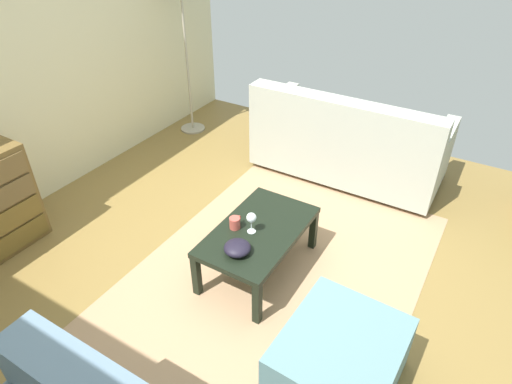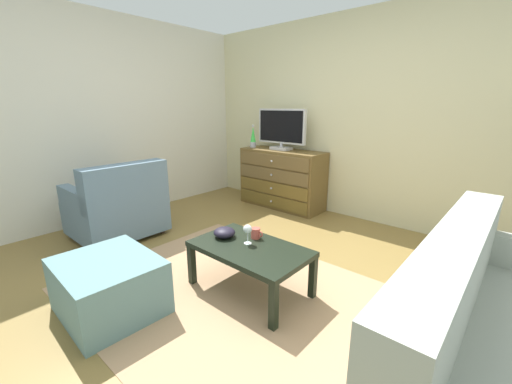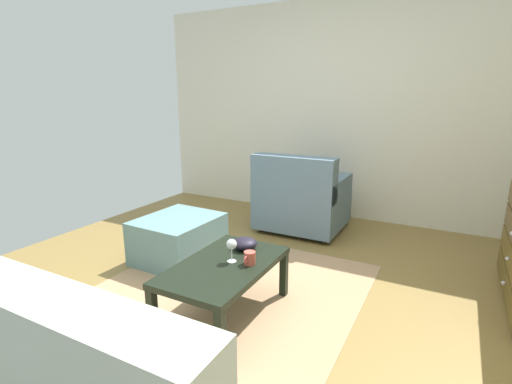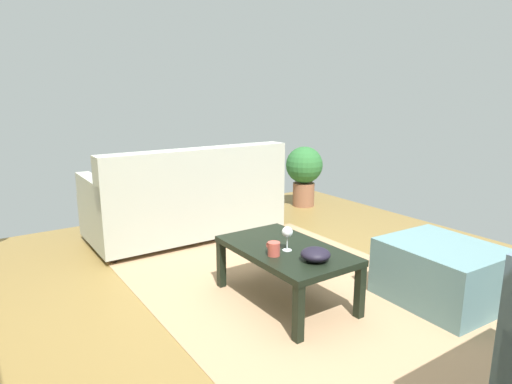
{
  "view_description": "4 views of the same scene",
  "coord_description": "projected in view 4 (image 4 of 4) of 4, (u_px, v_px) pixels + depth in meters",
  "views": [
    {
      "loc": [
        -1.89,
        -1.25,
        2.31
      ],
      "look_at": [
        0.1,
        -0.06,
        0.73
      ],
      "focal_mm": 30.63,
      "sensor_mm": 36.0,
      "label": 1
    },
    {
      "loc": [
        1.66,
        -1.69,
        1.43
      ],
      "look_at": [
        0.28,
        -0.12,
        0.85
      ],
      "focal_mm": 22.09,
      "sensor_mm": 36.0,
      "label": 2
    },
    {
      "loc": [
        2.08,
        1.21,
        1.44
      ],
      "look_at": [
        -0.13,
        0.03,
        0.8
      ],
      "focal_mm": 26.69,
      "sensor_mm": 36.0,
      "label": 3
    },
    {
      "loc": [
        -1.94,
        1.61,
        1.36
      ],
      "look_at": [
        0.3,
        0.09,
        0.73
      ],
      "focal_mm": 30.69,
      "sensor_mm": 36.0,
      "label": 4
    }
  ],
  "objects": [
    {
      "name": "wine_glass",
      "position": [
        287.0,
        233.0,
        2.74
      ],
      "size": [
        0.07,
        0.07,
        0.16
      ],
      "color": "silver",
      "rests_on": "coffee_table"
    },
    {
      "name": "coffee_table",
      "position": [
        286.0,
        254.0,
        2.83
      ],
      "size": [
        0.91,
        0.54,
        0.38
      ],
      "color": "black",
      "rests_on": "ground_plane"
    },
    {
      "name": "ground_plane",
      "position": [
        294.0,
        316.0,
        2.75
      ],
      "size": [
        5.31,
        4.82,
        0.05
      ],
      "primitive_type": "cube",
      "color": "olive"
    },
    {
      "name": "bowl_decorative",
      "position": [
        316.0,
        254.0,
        2.59
      ],
      "size": [
        0.18,
        0.18,
        0.08
      ],
      "primitive_type": "ellipsoid",
      "color": "black",
      "rests_on": "coffee_table"
    },
    {
      "name": "ottoman",
      "position": [
        442.0,
        273.0,
        2.86
      ],
      "size": [
        0.72,
        0.63,
        0.39
      ],
      "primitive_type": "cube",
      "rotation": [
        0.0,
        0.0,
        -0.04
      ],
      "color": "slate",
      "rests_on": "ground_plane"
    },
    {
      "name": "couch_large",
      "position": [
        187.0,
        201.0,
        4.14
      ],
      "size": [
        0.85,
        1.76,
        0.87
      ],
      "color": "#332319",
      "rests_on": "ground_plane"
    },
    {
      "name": "area_rug",
      "position": [
        299.0,
        292.0,
        3.02
      ],
      "size": [
        2.6,
        1.9,
        0.01
      ],
      "primitive_type": "cube",
      "color": "tan",
      "rests_on": "ground_plane"
    },
    {
      "name": "potted_plant",
      "position": [
        304.0,
        170.0,
        5.23
      ],
      "size": [
        0.44,
        0.44,
        0.72
      ],
      "color": "brown",
      "rests_on": "ground_plane"
    },
    {
      "name": "mug",
      "position": [
        274.0,
        249.0,
        2.67
      ],
      "size": [
        0.11,
        0.08,
        0.08
      ],
      "color": "#BB4D42",
      "rests_on": "coffee_table"
    }
  ]
}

